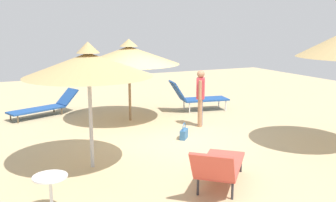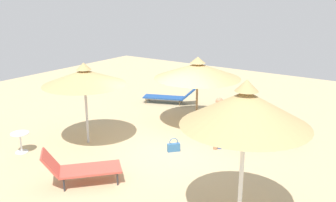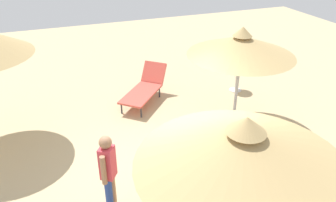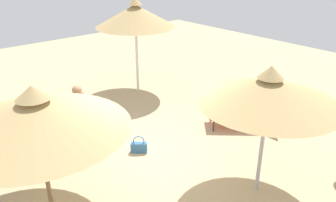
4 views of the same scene
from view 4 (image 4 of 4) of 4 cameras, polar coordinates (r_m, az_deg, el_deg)
The scene contains 7 objects.
ground at distance 7.59m, azimuth -4.46°, elevation -10.89°, with size 24.00×24.00×0.10m, color tan.
parasol_umbrella_far_right at distance 5.66m, azimuth -21.21°, elevation -1.98°, with size 2.95×2.95×2.42m.
parasol_umbrella_edge at distance 10.70m, azimuth -5.46°, elevation 13.98°, with size 2.45×2.45×3.00m.
parasol_umbrella_near_left at distance 6.08m, azimuth 16.49°, elevation 1.76°, with size 2.50×2.50×2.52m.
lounge_chair_front at distance 9.12m, azimuth 13.05°, elevation -1.72°, with size 1.75×1.84×0.91m.
person_standing_near_right at distance 7.93m, azimuth -14.51°, elevation -2.19°, with size 0.32×0.38×1.59m.
handbag at distance 7.93m, azimuth -4.87°, elevation -7.62°, with size 0.35×0.37×0.42m.
Camera 4 is at (5.09, -3.62, 4.27)m, focal length 36.53 mm.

